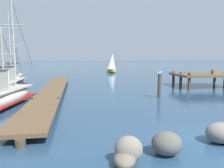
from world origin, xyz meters
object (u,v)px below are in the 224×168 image
at_px(mooring_piling, 159,86).
at_px(fishing_boat_1, 1,96).
at_px(perched_seagull, 160,73).
at_px(shore_rock_mid_cluster, 222,133).
at_px(fishing_boat_0, 14,78).
at_px(fishing_boat_2, 10,83).
at_px(shore_rock_near_left, 166,144).
at_px(shore_rock_near_right, 127,153).
at_px(distant_sailboat, 112,63).

bearing_deg(mooring_piling, fishing_boat_1, -175.64).
height_order(perched_seagull, shore_rock_mid_cluster, perched_seagull).
bearing_deg(fishing_boat_0, fishing_boat_2, -83.47).
xyz_separation_m(fishing_boat_1, perched_seagull, (10.77, 0.82, 1.18)).
bearing_deg(shore_rock_near_left, fishing_boat_2, 115.81).
relative_size(fishing_boat_1, shore_rock_near_right, 7.45).
xyz_separation_m(fishing_boat_0, distant_sailboat, (15.25, 15.79, 1.13)).
xyz_separation_m(shore_rock_near_left, shore_rock_near_right, (-1.39, -0.30, -0.00)).
relative_size(mooring_piling, perched_seagull, 4.62).
bearing_deg(mooring_piling, fishing_boat_2, 151.86).
xyz_separation_m(shore_rock_near_left, distant_sailboat, (7.19, 36.73, 1.53)).
bearing_deg(shore_rock_near_left, perched_seagull, 65.64).
bearing_deg(perched_seagull, shore_rock_mid_cluster, -101.51).
bearing_deg(perched_seagull, fishing_boat_1, -175.64).
bearing_deg(fishing_boat_2, distant_sailboat, 55.70).
distance_m(mooring_piling, shore_rock_near_right, 10.96).
height_order(shore_rock_near_left, distant_sailboat, distant_sailboat).
xyz_separation_m(fishing_boat_2, perched_seagull, (11.55, -6.18, 1.21)).
height_order(mooring_piling, shore_rock_near_right, mooring_piling).
bearing_deg(shore_rock_near_left, shore_rock_mid_cluster, 9.16).
xyz_separation_m(mooring_piling, shore_rock_near_right, (-5.53, -9.44, -0.59)).
distance_m(shore_rock_near_left, distant_sailboat, 37.46).
bearing_deg(mooring_piling, fishing_boat_0, 135.96).
xyz_separation_m(fishing_boat_2, shore_rock_mid_cluster, (9.76, -14.94, -0.35)).
relative_size(fishing_boat_1, fishing_boat_2, 1.08).
xyz_separation_m(fishing_boat_1, fishing_boat_2, (-0.78, 7.00, -0.02)).
bearing_deg(fishing_boat_0, mooring_piling, -44.04).
bearing_deg(distant_sailboat, fishing_boat_0, -133.99).
distance_m(fishing_boat_0, mooring_piling, 16.97).
bearing_deg(shore_rock_mid_cluster, shore_rock_near_right, -169.67).
xyz_separation_m(fishing_boat_0, perched_seagull, (12.19, -11.80, 1.18)).
bearing_deg(perched_seagull, fishing_boat_2, 151.85).
height_order(fishing_boat_2, mooring_piling, fishing_boat_2).
bearing_deg(fishing_boat_0, shore_rock_near_left, -68.96).
relative_size(fishing_boat_0, shore_rock_near_right, 6.56).
relative_size(fishing_boat_1, distant_sailboat, 2.04).
height_order(perched_seagull, shore_rock_near_right, perched_seagull).
distance_m(mooring_piling, shore_rock_near_left, 10.05).
distance_m(perched_seagull, shore_rock_near_right, 11.06).
distance_m(fishing_boat_1, fishing_boat_2, 7.04).
bearing_deg(fishing_boat_1, perched_seagull, 4.36).
bearing_deg(shore_rock_near_left, mooring_piling, 65.61).
bearing_deg(distant_sailboat, shore_rock_near_left, -101.08).
xyz_separation_m(fishing_boat_1, shore_rock_near_right, (5.24, -8.62, -0.40)).
height_order(fishing_boat_2, perched_seagull, fishing_boat_2).
bearing_deg(fishing_boat_1, shore_rock_near_right, -58.70).
relative_size(perched_seagull, distant_sailboat, 0.09).
bearing_deg(mooring_piling, shore_rock_near_right, -120.36).
bearing_deg(perched_seagull, distant_sailboat, 83.68).
height_order(fishing_boat_1, shore_rock_mid_cluster, fishing_boat_1).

